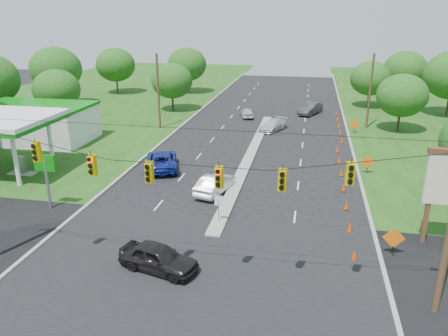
% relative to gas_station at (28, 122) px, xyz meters
% --- Properties ---
extents(ground, '(160.00, 160.00, 0.00)m').
position_rel_gas_station_xyz_m(ground, '(23.64, -20.24, -2.58)').
color(ground, black).
rests_on(ground, ground).
extents(cross_street, '(160.00, 14.00, 0.02)m').
position_rel_gas_station_xyz_m(cross_street, '(23.64, -20.24, -2.58)').
color(cross_street, black).
rests_on(cross_street, ground).
extents(curb_left, '(0.25, 110.00, 0.16)m').
position_rel_gas_station_xyz_m(curb_left, '(13.54, 9.76, -2.58)').
color(curb_left, gray).
rests_on(curb_left, ground).
extents(curb_right, '(0.25, 110.00, 0.16)m').
position_rel_gas_station_xyz_m(curb_right, '(33.74, 9.76, -2.58)').
color(curb_right, gray).
rests_on(curb_right, ground).
extents(median, '(1.00, 34.00, 0.18)m').
position_rel_gas_station_xyz_m(median, '(23.64, 0.76, -2.58)').
color(median, gray).
rests_on(median, ground).
extents(median_sign, '(0.55, 0.06, 2.05)m').
position_rel_gas_station_xyz_m(median_sign, '(23.64, -14.24, -1.11)').
color(median_sign, gray).
rests_on(median_sign, ground).
extents(signal_span, '(25.60, 0.32, 9.00)m').
position_rel_gas_station_xyz_m(signal_span, '(23.59, -21.24, 2.40)').
color(signal_span, '#422D1C').
rests_on(signal_span, ground).
extents(utility_pole_far_left, '(0.28, 0.28, 9.00)m').
position_rel_gas_station_xyz_m(utility_pole_far_left, '(11.14, 9.76, 1.92)').
color(utility_pole_far_left, '#422D1C').
rests_on(utility_pole_far_left, ground).
extents(utility_pole_far_right, '(0.28, 0.28, 9.00)m').
position_rel_gas_station_xyz_m(utility_pole_far_right, '(36.14, 14.76, 1.92)').
color(utility_pole_far_right, '#422D1C').
rests_on(utility_pole_far_right, ground).
extents(gas_station, '(18.40, 19.70, 5.20)m').
position_rel_gas_station_xyz_m(gas_station, '(0.00, 0.00, 0.00)').
color(gas_station, white).
rests_on(gas_station, ground).
extents(cone_0, '(0.32, 0.32, 0.70)m').
position_rel_gas_station_xyz_m(cone_0, '(32.22, -17.24, -2.23)').
color(cone_0, '#FF3C00').
rests_on(cone_0, ground).
extents(cone_1, '(0.32, 0.32, 0.70)m').
position_rel_gas_station_xyz_m(cone_1, '(32.22, -13.74, -2.23)').
color(cone_1, '#FF3C00').
rests_on(cone_1, ground).
extents(cone_2, '(0.32, 0.32, 0.70)m').
position_rel_gas_station_xyz_m(cone_2, '(32.22, -10.24, -2.23)').
color(cone_2, '#FF3C00').
rests_on(cone_2, ground).
extents(cone_3, '(0.32, 0.32, 0.70)m').
position_rel_gas_station_xyz_m(cone_3, '(32.22, -6.74, -2.23)').
color(cone_3, '#FF3C00').
rests_on(cone_3, ground).
extents(cone_4, '(0.32, 0.32, 0.70)m').
position_rel_gas_station_xyz_m(cone_4, '(32.22, -3.24, -2.23)').
color(cone_4, '#FF3C00').
rests_on(cone_4, ground).
extents(cone_5, '(0.32, 0.32, 0.70)m').
position_rel_gas_station_xyz_m(cone_5, '(32.22, 0.26, -2.23)').
color(cone_5, '#FF3C00').
rests_on(cone_5, ground).
extents(cone_6, '(0.32, 0.32, 0.70)m').
position_rel_gas_station_xyz_m(cone_6, '(32.22, 3.76, -2.23)').
color(cone_6, '#FF3C00').
rests_on(cone_6, ground).
extents(cone_7, '(0.32, 0.32, 0.70)m').
position_rel_gas_station_xyz_m(cone_7, '(32.82, 7.26, -2.23)').
color(cone_7, '#FF3C00').
rests_on(cone_7, ground).
extents(cone_8, '(0.32, 0.32, 0.70)m').
position_rel_gas_station_xyz_m(cone_8, '(32.82, 10.76, -2.23)').
color(cone_8, '#FF3C00').
rests_on(cone_8, ground).
extents(cone_9, '(0.32, 0.32, 0.70)m').
position_rel_gas_station_xyz_m(cone_9, '(32.82, 14.26, -2.23)').
color(cone_9, '#FF3C00').
rests_on(cone_9, ground).
extents(cone_10, '(0.32, 0.32, 0.70)m').
position_rel_gas_station_xyz_m(cone_10, '(32.82, 17.76, -2.23)').
color(cone_10, '#FF3C00').
rests_on(cone_10, ground).
extents(cone_11, '(0.32, 0.32, 0.70)m').
position_rel_gas_station_xyz_m(cone_11, '(32.82, 21.26, -2.23)').
color(cone_11, '#FF3C00').
rests_on(cone_11, ground).
extents(work_sign_0, '(1.27, 0.58, 1.37)m').
position_rel_gas_station_xyz_m(work_sign_0, '(34.44, -16.24, -1.48)').
color(work_sign_0, black).
rests_on(work_sign_0, ground).
extents(work_sign_1, '(1.27, 0.58, 1.37)m').
position_rel_gas_station_xyz_m(work_sign_1, '(34.44, -2.24, -1.48)').
color(work_sign_1, black).
rests_on(work_sign_1, ground).
extents(work_sign_2, '(1.27, 0.58, 1.37)m').
position_rel_gas_station_xyz_m(work_sign_2, '(34.44, 11.76, -1.48)').
color(work_sign_2, black).
rests_on(work_sign_2, ground).
extents(tree_2, '(5.88, 5.88, 6.86)m').
position_rel_gas_station_xyz_m(tree_2, '(-2.36, 9.76, 1.76)').
color(tree_2, black).
rests_on(tree_2, ground).
extents(tree_3, '(7.56, 7.56, 8.82)m').
position_rel_gas_station_xyz_m(tree_3, '(-8.36, 19.76, 3.00)').
color(tree_3, black).
rests_on(tree_3, ground).
extents(tree_4, '(6.72, 6.72, 7.84)m').
position_rel_gas_station_xyz_m(tree_4, '(-4.36, 31.76, 2.38)').
color(tree_4, black).
rests_on(tree_4, ground).
extents(tree_5, '(5.88, 5.88, 6.86)m').
position_rel_gas_station_xyz_m(tree_5, '(9.64, 19.76, 1.76)').
color(tree_5, black).
rests_on(tree_5, ground).
extents(tree_6, '(6.72, 6.72, 7.84)m').
position_rel_gas_station_xyz_m(tree_6, '(7.64, 34.76, 2.38)').
color(tree_6, black).
rests_on(tree_6, ground).
extents(tree_9, '(5.88, 5.88, 6.86)m').
position_rel_gas_station_xyz_m(tree_9, '(39.64, 13.76, 1.76)').
color(tree_9, black).
rests_on(tree_9, ground).
extents(tree_11, '(6.72, 6.72, 7.84)m').
position_rel_gas_station_xyz_m(tree_11, '(43.64, 34.76, 2.38)').
color(tree_11, black).
rests_on(tree_11, ground).
extents(tree_12, '(5.88, 5.88, 6.86)m').
position_rel_gas_station_xyz_m(tree_12, '(37.64, 27.76, 1.76)').
color(tree_12, black).
rests_on(tree_12, ground).
extents(black_sedan, '(4.84, 2.90, 1.54)m').
position_rel_gas_station_xyz_m(black_sedan, '(21.56, -20.40, -1.80)').
color(black_sedan, black).
rests_on(black_sedan, ground).
extents(white_sedan, '(2.59, 4.78, 1.49)m').
position_rel_gas_station_xyz_m(white_sedan, '(22.22, -9.03, -1.83)').
color(white_sedan, silver).
rests_on(white_sedan, ground).
extents(blue_pickup, '(4.43, 6.36, 1.61)m').
position_rel_gas_station_xyz_m(blue_pickup, '(16.28, -4.42, -1.77)').
color(blue_pickup, navy).
rests_on(blue_pickup, ground).
extents(silver_car_far, '(3.58, 4.98, 1.34)m').
position_rel_gas_station_xyz_m(silver_car_far, '(24.91, 11.26, -1.91)').
color(silver_car_far, silver).
rests_on(silver_car_far, ground).
extents(silver_car_oncoming, '(2.49, 4.11, 1.31)m').
position_rel_gas_station_xyz_m(silver_car_oncoming, '(20.82, 17.66, -1.92)').
color(silver_car_oncoming, '#BCBCBC').
rests_on(silver_car_oncoming, ground).
extents(dark_car_receding, '(3.55, 5.20, 1.62)m').
position_rel_gas_station_xyz_m(dark_car_receding, '(29.24, 21.28, -1.77)').
color(dark_car_receding, '#303030').
rests_on(dark_car_receding, ground).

